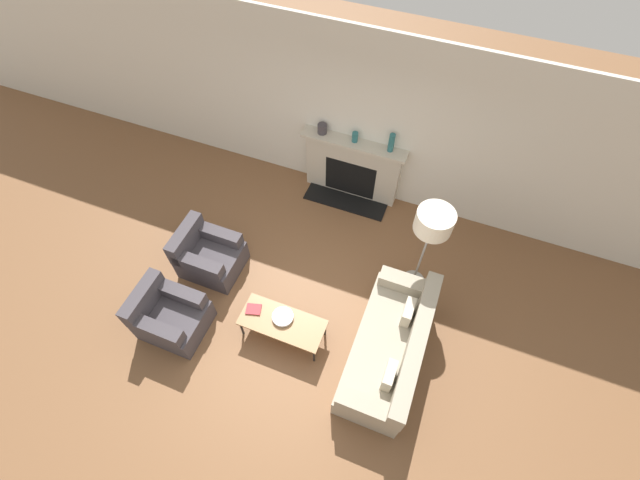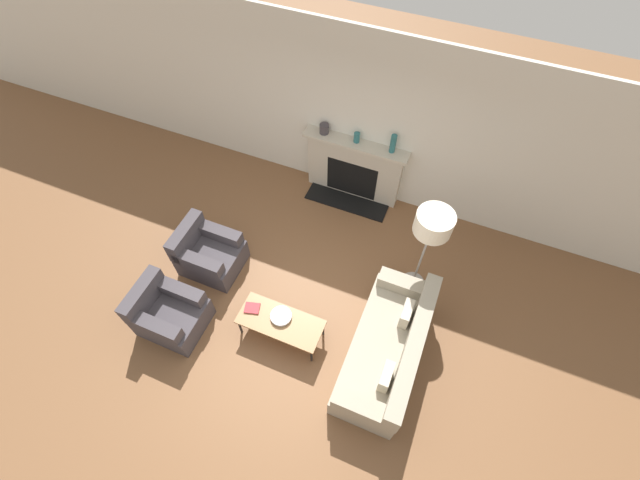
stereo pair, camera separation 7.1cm
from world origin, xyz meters
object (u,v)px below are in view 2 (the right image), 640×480
(couch, at_px, (389,349))
(mantel_vase_left, at_px, (324,129))
(mantel_vase_center_left, at_px, (357,137))
(bowl, at_px, (281,316))
(armchair_far, at_px, (208,253))
(coffee_table, at_px, (281,322))
(floor_lamp, at_px, (433,227))
(fireplace, at_px, (354,169))
(armchair_near, at_px, (168,313))
(book, at_px, (252,308))
(mantel_vase_center_right, at_px, (393,144))

(couch, height_order, mantel_vase_left, mantel_vase_left)
(mantel_vase_center_left, bearing_deg, bowl, -90.24)
(armchair_far, xyz_separation_m, mantel_vase_left, (0.96, 2.26, 0.92))
(couch, bearing_deg, coffee_table, -81.32)
(floor_lamp, bearing_deg, fireplace, 137.18)
(armchair_near, distance_m, mantel_vase_center_left, 3.76)
(bowl, height_order, floor_lamp, floor_lamp)
(couch, height_order, floor_lamp, floor_lamp)
(fireplace, distance_m, armchair_near, 3.64)
(armchair_near, bearing_deg, book, -66.42)
(bowl, xyz_separation_m, mantel_vase_center_left, (0.01, 2.82, 0.80))
(fireplace, height_order, armchair_near, fireplace)
(armchair_near, relative_size, bowl, 3.00)
(mantel_vase_center_left, bearing_deg, fireplace, -77.51)
(fireplace, distance_m, mantel_vase_center_right, 0.93)
(fireplace, bearing_deg, armchair_far, -123.83)
(mantel_vase_left, relative_size, mantel_vase_center_left, 0.95)
(couch, bearing_deg, armchair_far, -97.55)
(couch, xyz_separation_m, floor_lamp, (0.02, 1.27, 1.10))
(coffee_table, relative_size, floor_lamp, 0.70)
(bowl, height_order, mantel_vase_center_right, mantel_vase_center_right)
(armchair_near, relative_size, mantel_vase_center_right, 2.77)
(fireplace, relative_size, coffee_table, 1.47)
(armchair_near, distance_m, coffee_table, 1.57)
(couch, xyz_separation_m, bowl, (-1.47, -0.16, 0.12))
(couch, distance_m, mantel_vase_left, 3.44)
(armchair_near, distance_m, book, 1.17)
(book, bearing_deg, armchair_near, -172.19)
(fireplace, height_order, couch, fireplace)
(floor_lamp, xyz_separation_m, mantel_vase_center_left, (-1.49, 1.39, -0.19))
(couch, xyz_separation_m, mantel_vase_center_right, (-0.89, 2.65, 0.99))
(bowl, relative_size, floor_lamp, 0.18)
(coffee_table, xyz_separation_m, mantel_vase_center_right, (0.56, 2.88, 0.94))
(mantel_vase_center_right, bearing_deg, coffee_table, -101.09)
(armchair_near, xyz_separation_m, coffee_table, (1.51, 0.44, 0.06))
(fireplace, height_order, mantel_vase_center_right, mantel_vase_center_right)
(floor_lamp, height_order, mantel_vase_center_left, floor_lamp)
(bowl, relative_size, mantel_vase_center_right, 0.92)
(armchair_near, distance_m, armchair_far, 1.06)
(coffee_table, bearing_deg, mantel_vase_center_right, 78.91)
(armchair_far, bearing_deg, mantel_vase_left, -23.10)
(armchair_far, distance_m, floor_lamp, 3.31)
(coffee_table, distance_m, bowl, 0.09)
(floor_lamp, relative_size, mantel_vase_left, 10.55)
(book, distance_m, mantel_vase_left, 2.97)
(coffee_table, distance_m, mantel_vase_left, 3.05)
(armchair_near, bearing_deg, mantel_vase_left, -16.19)
(couch, relative_size, coffee_table, 1.71)
(armchair_far, relative_size, coffee_table, 0.75)
(book, height_order, mantel_vase_center_left, mantel_vase_center_left)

